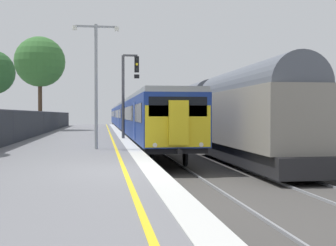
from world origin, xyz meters
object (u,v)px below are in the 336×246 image
Objects in this scene: signal_gantry at (127,86)px; platform_lamp_mid at (96,75)px; freight_train_adjacent_track at (215,113)px; commuter_train_at_platform at (130,117)px; background_tree_centre at (39,63)px.

platform_lamp_mid is (-1.82, -8.28, -0.05)m from signal_gantry.
signal_gantry is (-5.49, 0.49, 1.67)m from freight_train_adjacent_track.
background_tree_centre reaches higher than commuter_train_at_platform.
freight_train_adjacent_track is 5.76m from signal_gantry.
freight_train_adjacent_track is at bearing -79.67° from commuter_train_at_platform.
commuter_train_at_platform is 7.15× the size of background_tree_centre.
commuter_train_at_platform is 21.63m from signal_gantry.
background_tree_centre is at bearing 103.18° from platform_lamp_mid.
freight_train_adjacent_track is 10.79m from platform_lamp_mid.
platform_lamp_mid is at bearing -96.32° from commuter_train_at_platform.
background_tree_centre is at bearing 115.16° from signal_gantry.
commuter_train_at_platform is 2.43× the size of freight_train_adjacent_track.
signal_gantry is 8.47m from platform_lamp_mid.
background_tree_centre is at bearing 128.30° from freight_train_adjacent_track.
platform_lamp_mid is at bearing -133.18° from freight_train_adjacent_track.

